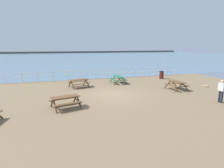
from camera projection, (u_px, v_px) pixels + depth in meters
name	position (u px, v px, depth m)	size (l,w,h in m)	color
ground_plane	(113.00, 96.00, 15.30)	(30.00, 24.00, 0.20)	#846B4C
sea_band	(70.00, 57.00, 64.74)	(142.00, 90.00, 0.01)	slate
distant_shoreline	(65.00, 53.00, 105.06)	(142.00, 6.00, 1.80)	#4C4C47
seaward_railing	(95.00, 73.00, 22.40)	(23.07, 0.07, 1.08)	white
picnic_table_near_left	(118.00, 78.00, 19.83)	(1.58, 1.84, 0.80)	#286B47
picnic_table_near_right	(65.00, 99.00, 11.91)	(2.13, 1.92, 0.80)	brown
picnic_table_far_left	(79.00, 81.00, 17.91)	(2.12, 1.91, 0.80)	brown
picnic_table_seaward	(176.00, 83.00, 16.95)	(1.65, 1.89, 0.80)	brown
visitor	(222.00, 90.00, 12.97)	(0.29, 0.52, 1.66)	#1E2338
litter_bin	(161.00, 75.00, 22.54)	(0.55, 0.55, 0.95)	#591E19
rope_coil	(206.00, 86.00, 18.30)	(0.55, 0.55, 0.11)	tan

